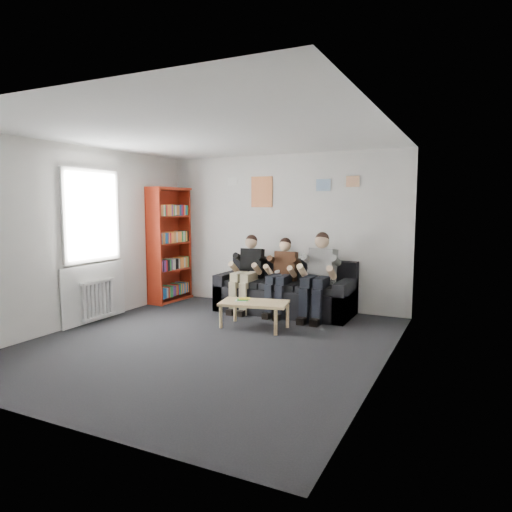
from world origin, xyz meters
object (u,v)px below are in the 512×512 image
(person_left, at_px, (247,273))
(person_right, at_px, (318,276))
(bookshelf, at_px, (170,245))
(person_middle, at_px, (281,276))
(sofa, at_px, (286,293))
(coffee_table, at_px, (254,305))

(person_left, height_order, person_right, person_right)
(bookshelf, height_order, person_right, bookshelf)
(bookshelf, bearing_deg, person_middle, 2.10)
(sofa, distance_m, person_middle, 0.38)
(person_left, distance_m, person_middle, 0.64)
(sofa, bearing_deg, person_left, -162.38)
(coffee_table, bearing_deg, person_right, 54.63)
(sofa, xyz_separation_m, person_right, (0.64, -0.21, 0.37))
(sofa, xyz_separation_m, bookshelf, (-2.31, -0.10, 0.75))
(person_right, bearing_deg, coffee_table, -118.52)
(person_left, relative_size, person_right, 0.94)
(person_middle, height_order, person_right, person_right)
(person_left, xyz_separation_m, person_middle, (0.64, 0.00, -0.01))
(sofa, distance_m, person_left, 0.75)
(bookshelf, relative_size, person_middle, 1.68)
(coffee_table, bearing_deg, person_middle, 87.97)
(bookshelf, distance_m, person_middle, 2.35)
(coffee_table, distance_m, person_right, 1.21)
(bookshelf, distance_m, person_left, 1.73)
(sofa, relative_size, person_middle, 1.80)
(sofa, height_order, coffee_table, sofa)
(bookshelf, xyz_separation_m, person_middle, (2.31, -0.10, -0.42))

